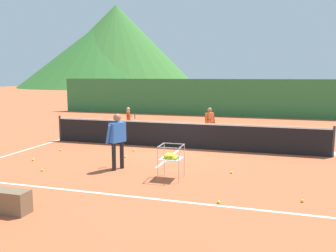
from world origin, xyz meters
name	(u,v)px	position (x,y,z in m)	size (l,w,h in m)	color
ground_plane	(181,148)	(0.00, 0.00, 0.00)	(120.00, 120.00, 0.00)	#B25633
line_baseline_near	(121,195)	(0.00, -5.44, 0.00)	(10.72, 0.08, 0.01)	white
line_baseline_far	(209,126)	(0.00, 6.08, 0.00)	(10.72, 0.08, 0.01)	white
line_sideline_west	(57,140)	(-5.36, 0.00, 0.00)	(0.08, 11.52, 0.01)	white
line_service_center	(181,148)	(0.00, 0.00, 0.00)	(0.08, 5.90, 0.01)	white
tennis_net	(181,135)	(0.00, 0.00, 0.50)	(10.46, 0.08, 1.05)	#333338
instructor	(117,136)	(-1.02, -3.40, 0.98)	(0.48, 0.82, 1.62)	black
student_0	(129,117)	(-3.37, 2.96, 0.72)	(0.58, 0.49, 1.19)	navy
student_1	(210,120)	(0.69, 2.12, 0.81)	(0.41, 0.73, 1.35)	silver
ball_cart	(171,157)	(0.71, -3.87, 0.60)	(0.58, 0.58, 0.90)	#B7B7BC
tennis_ball_0	(42,170)	(-3.00, -4.21, 0.03)	(0.07, 0.07, 0.07)	yellow
tennis_ball_1	(219,202)	(2.18, -5.30, 0.03)	(0.07, 0.07, 0.07)	yellow
tennis_ball_2	(231,172)	(2.18, -2.92, 0.03)	(0.07, 0.07, 0.07)	yellow
tennis_ball_3	(33,160)	(-4.05, -3.25, 0.03)	(0.07, 0.07, 0.07)	yellow
tennis_ball_4	(125,157)	(-1.40, -2.02, 0.03)	(0.07, 0.07, 0.07)	yellow
tennis_ball_5	(61,150)	(-4.05, -1.73, 0.03)	(0.07, 0.07, 0.07)	yellow
tennis_ball_6	(302,201)	(3.89, -4.71, 0.03)	(0.07, 0.07, 0.07)	yellow
tennis_ball_7	(133,150)	(-1.51, -1.02, 0.03)	(0.07, 0.07, 0.07)	yellow
windscreen_fence	(222,98)	(0.00, 10.93, 1.23)	(23.59, 0.08, 2.46)	#33753D
hill_0	(117,46)	(-33.02, 65.92, 9.63)	(38.79, 38.79, 19.27)	#38702D
hill_1	(101,55)	(-35.37, 62.37, 7.32)	(37.65, 37.65, 14.65)	#2D6628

